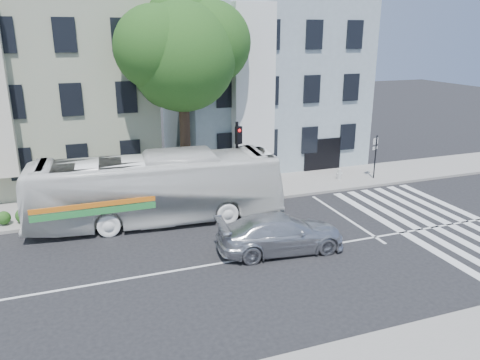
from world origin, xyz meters
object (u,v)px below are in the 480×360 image
bus (157,188)px  fire_hydrant (339,174)px  traffic_signal (238,153)px  sedan (281,233)px

bus → fire_hydrant: bearing=-73.4°
traffic_signal → bus: bearing=175.9°
sedan → traffic_signal: traffic_signal is taller
traffic_signal → fire_hydrant: traffic_signal is taller
sedan → bus: bearing=45.7°
bus → sedan: 6.55m
traffic_signal → sedan: bearing=-105.2°
traffic_signal → fire_hydrant: 7.80m
bus → traffic_signal: size_ratio=2.70×
sedan → traffic_signal: bearing=3.8°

